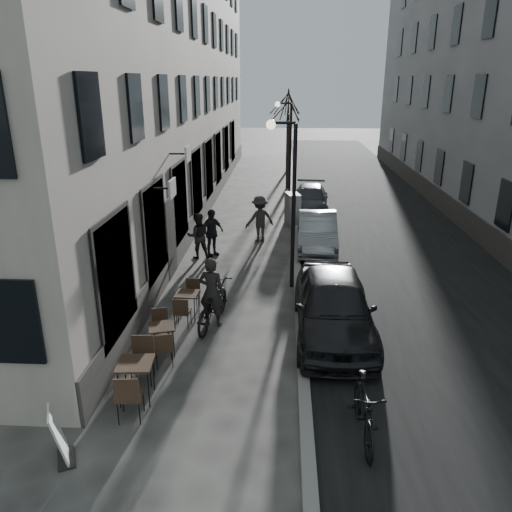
# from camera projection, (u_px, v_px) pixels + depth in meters

# --- Properties ---
(ground) EXTENTS (120.00, 120.00, 0.00)m
(ground) POSITION_uv_depth(u_px,v_px,m) (295.00, 403.00, 10.06)
(ground) COLOR #3B3936
(ground) RESTS_ON ground
(road) EXTENTS (7.30, 60.00, 0.00)m
(road) POSITION_uv_depth(u_px,v_px,m) (367.00, 210.00, 24.90)
(road) COLOR black
(road) RESTS_ON ground
(kerb) EXTENTS (0.25, 60.00, 0.12)m
(kerb) POSITION_uv_depth(u_px,v_px,m) (293.00, 208.00, 25.08)
(kerb) COLOR gray
(kerb) RESTS_ON ground
(building_left) EXTENTS (4.00, 35.00, 16.00)m
(building_left) POSITION_uv_depth(u_px,v_px,m) (164.00, 37.00, 23.22)
(building_left) COLOR gray
(building_left) RESTS_ON ground
(building_right) EXTENTS (4.00, 35.00, 16.00)m
(building_right) POSITION_uv_depth(u_px,v_px,m) (505.00, 36.00, 22.39)
(building_right) COLOR slate
(building_right) RESTS_ON ground
(streetlamp_near) EXTENTS (0.90, 0.28, 5.09)m
(streetlamp_near) POSITION_uv_depth(u_px,v_px,m) (288.00, 187.00, 14.65)
(streetlamp_near) COLOR black
(streetlamp_near) RESTS_ON ground
(streetlamp_far) EXTENTS (0.90, 0.28, 5.09)m
(streetlamp_far) POSITION_uv_depth(u_px,v_px,m) (287.00, 140.00, 25.94)
(streetlamp_far) COLOR black
(streetlamp_far) RESTS_ON ground
(tree_near) EXTENTS (2.40, 2.40, 5.70)m
(tree_near) POSITION_uv_depth(u_px,v_px,m) (289.00, 107.00, 28.26)
(tree_near) COLOR black
(tree_near) RESTS_ON ground
(tree_far) EXTENTS (2.40, 2.40, 5.70)m
(tree_far) POSITION_uv_depth(u_px,v_px,m) (288.00, 102.00, 33.90)
(tree_far) COLOR black
(tree_far) RESTS_ON ground
(bistro_set_a) EXTENTS (0.75, 1.73, 1.00)m
(bistro_set_a) POSITION_uv_depth(u_px,v_px,m) (136.00, 377.00, 10.02)
(bistro_set_a) COLOR #311E16
(bistro_set_a) RESTS_ON ground
(bistro_set_b) EXTENTS (0.81, 1.50, 0.86)m
(bistro_set_b) POSITION_uv_depth(u_px,v_px,m) (162.00, 337.00, 11.73)
(bistro_set_b) COLOR #311E16
(bistro_set_b) RESTS_ON ground
(bistro_set_c) EXTENTS (0.63, 1.49, 0.87)m
(bistro_set_c) POSITION_uv_depth(u_px,v_px,m) (187.00, 303.00, 13.49)
(bistro_set_c) COLOR #311E16
(bistro_set_c) RESTS_ON ground
(sign_board) EXTENTS (0.55, 0.63, 0.98)m
(sign_board) POSITION_uv_depth(u_px,v_px,m) (60.00, 440.00, 8.44)
(sign_board) COLOR black
(sign_board) RESTS_ON ground
(utility_cabinet) EXTENTS (0.73, 1.05, 1.43)m
(utility_cabinet) POSITION_uv_depth(u_px,v_px,m) (292.00, 209.00, 22.11)
(utility_cabinet) COLOR slate
(utility_cabinet) RESTS_ON ground
(bicycle) EXTENTS (1.16, 2.29, 1.15)m
(bicycle) POSITION_uv_depth(u_px,v_px,m) (212.00, 305.00, 13.09)
(bicycle) COLOR black
(bicycle) RESTS_ON ground
(cyclist_rider) EXTENTS (0.76, 0.57, 1.88)m
(cyclist_rider) POSITION_uv_depth(u_px,v_px,m) (212.00, 292.00, 12.97)
(cyclist_rider) COLOR black
(cyclist_rider) RESTS_ON ground
(pedestrian_near) EXTENTS (0.93, 0.80, 1.66)m
(pedestrian_near) POSITION_uv_depth(u_px,v_px,m) (198.00, 236.00, 17.97)
(pedestrian_near) COLOR #282422
(pedestrian_near) RESTS_ON ground
(pedestrian_mid) EXTENTS (1.37, 1.14, 1.85)m
(pedestrian_mid) POSITION_uv_depth(u_px,v_px,m) (260.00, 219.00, 19.79)
(pedestrian_mid) COLOR #2D2A27
(pedestrian_mid) RESTS_ON ground
(pedestrian_far) EXTENTS (1.04, 1.01, 1.75)m
(pedestrian_far) POSITION_uv_depth(u_px,v_px,m) (211.00, 233.00, 18.19)
(pedestrian_far) COLOR black
(pedestrian_far) RESTS_ON ground
(car_near) EXTENTS (1.93, 4.78, 1.63)m
(car_near) POSITION_uv_depth(u_px,v_px,m) (334.00, 306.00, 12.46)
(car_near) COLOR black
(car_near) RESTS_ON ground
(car_mid) EXTENTS (1.57, 4.14, 1.35)m
(car_mid) POSITION_uv_depth(u_px,v_px,m) (317.00, 232.00, 19.01)
(car_mid) COLOR gray
(car_mid) RESTS_ON ground
(car_far) EXTENTS (1.98, 4.34, 1.23)m
(car_far) POSITION_uv_depth(u_px,v_px,m) (310.00, 199.00, 24.42)
(car_far) COLOR #33353C
(car_far) RESTS_ON ground
(moped) EXTENTS (0.58, 1.96, 1.17)m
(moped) POSITION_uv_depth(u_px,v_px,m) (364.00, 411.00, 8.89)
(moped) COLOR black
(moped) RESTS_ON ground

